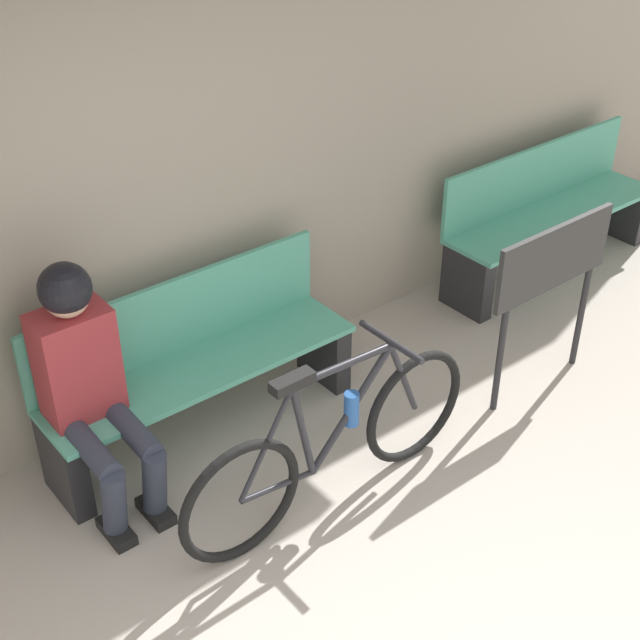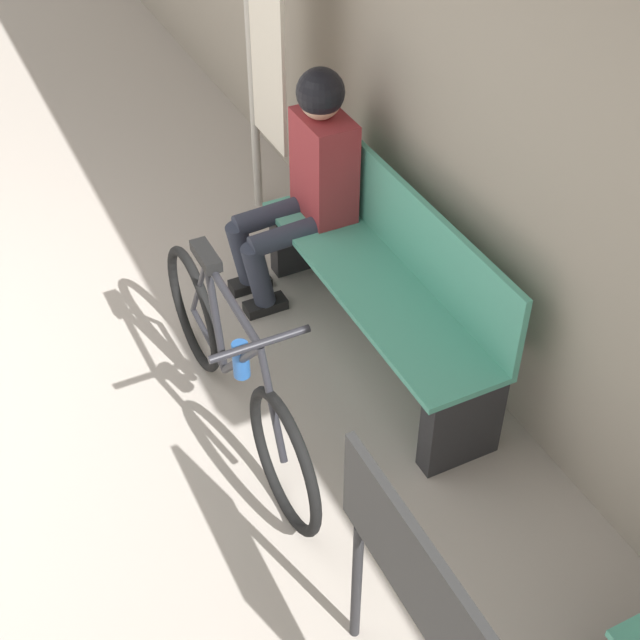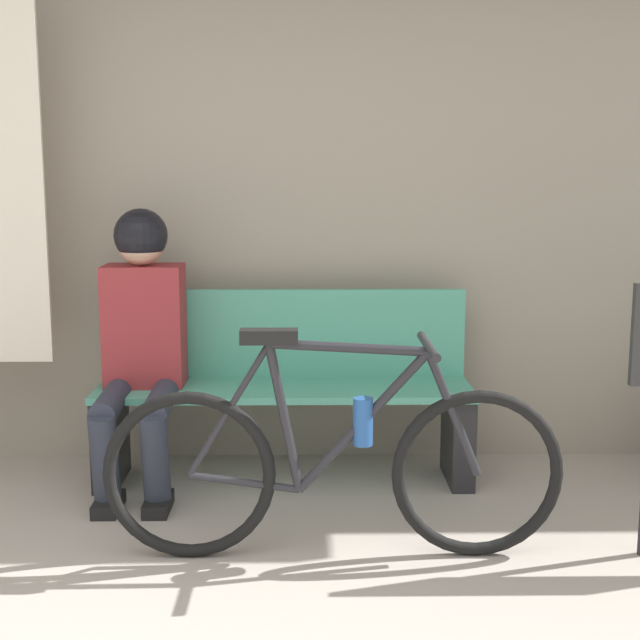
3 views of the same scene
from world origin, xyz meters
name	(u,v)px [view 3 (image 3 of 3)]	position (x,y,z in m)	size (l,w,h in m)	color
storefront_wall	(174,105)	(0.00, 2.89, 1.66)	(12.00, 0.56, 3.20)	#9E9384
park_bench_near	(285,393)	(0.51, 2.55, 0.39)	(1.64, 0.42, 0.83)	#51A88E
bicycle	(334,465)	(0.70, 1.71, 0.34)	(1.63, 0.40, 0.83)	black
person_seated	(141,331)	(-0.10, 2.44, 0.69)	(0.34, 0.61, 1.21)	#2D3342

